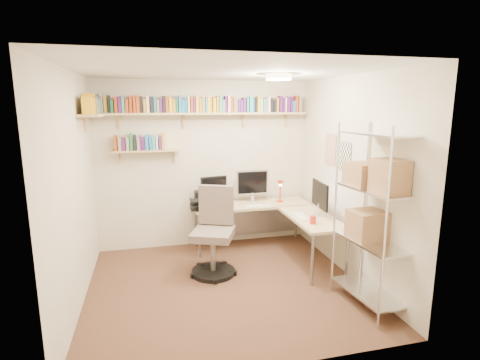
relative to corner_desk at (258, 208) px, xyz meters
name	(u,v)px	position (x,y,z in m)	size (l,w,h in m)	color
ground	(225,286)	(-0.69, -0.96, -0.67)	(3.20, 3.20, 0.00)	#432C1C
room_shell	(225,159)	(-0.69, -0.96, 0.88)	(3.24, 3.04, 2.52)	beige
wall_shelves	(176,113)	(-1.11, 0.34, 1.36)	(3.12, 1.09, 0.79)	tan
corner_desk	(258,208)	(0.00, 0.00, 0.00)	(1.81, 1.73, 1.18)	beige
office_chair	(214,237)	(-0.75, -0.54, -0.20)	(0.65, 0.66, 1.12)	black
wire_rack	(373,201)	(0.72, -1.73, 0.50)	(0.49, 0.88, 1.96)	silver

